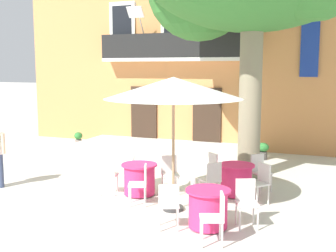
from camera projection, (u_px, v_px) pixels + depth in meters
ground_plane at (129, 178)px, 11.75m from camera, size 120.00×120.00×0.00m
building_facade at (191, 51)px, 17.86m from camera, size 13.00×5.09×7.50m
entrance_step_platform at (161, 149)px, 15.23m from camera, size 6.50×2.79×0.25m
cafe_table_near_tree at (139, 179)px, 10.11m from camera, size 0.86×0.86×0.76m
cafe_chair_near_tree_0 at (108, 173)px, 10.11m from camera, size 0.48×0.48×0.91m
cafe_chair_near_tree_1 at (141, 182)px, 9.35m from camera, size 0.52×0.52×0.91m
cafe_chair_near_tree_2 at (170, 171)px, 10.29m from camera, size 0.55×0.55×0.91m
cafe_chair_near_tree_3 at (138, 166)px, 10.83m from camera, size 0.52×0.52×0.91m
cafe_table_middle at (236, 179)px, 10.08m from camera, size 0.86×0.86×0.76m
cafe_chair_middle_0 at (260, 181)px, 9.45m from camera, size 0.56×0.56×0.91m
cafe_chair_middle_1 at (260, 170)px, 10.45m from camera, size 0.57×0.57×0.91m
cafe_chair_middle_2 at (216, 168)px, 10.69m from camera, size 0.57×0.57×0.91m
cafe_chair_middle_3 at (212, 178)px, 9.65m from camera, size 0.56×0.56×0.91m
cafe_table_front at (208, 208)px, 8.01m from camera, size 0.86×0.86×0.76m
cafe_chair_front_0 at (198, 190)px, 8.73m from camera, size 0.54×0.54×0.91m
cafe_chair_front_1 at (169, 203)px, 7.90m from camera, size 0.52×0.52×0.91m
cafe_chair_front_2 at (216, 215)px, 7.25m from camera, size 0.51×0.51×0.91m
cafe_chair_front_3 at (246, 199)px, 8.10m from camera, size 0.53×0.53×0.91m
cafe_umbrella at (173, 88)px, 8.73m from camera, size 2.90×2.90×2.85m
ground_planter_left at (78, 138)px, 16.64m from camera, size 0.33×0.33×0.52m
ground_planter_right at (263, 150)px, 14.04m from camera, size 0.39×0.39×0.57m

